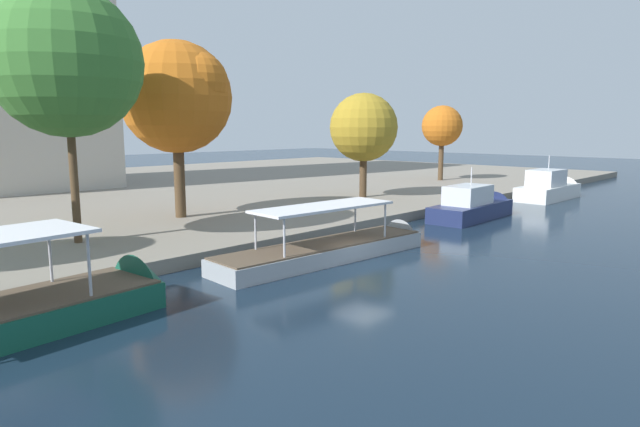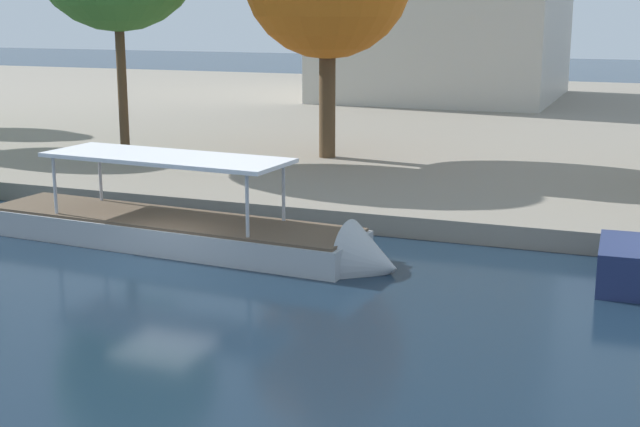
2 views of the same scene
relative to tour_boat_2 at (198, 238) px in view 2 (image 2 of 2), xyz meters
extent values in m
plane|color=#142333|center=(-0.23, -1.69, -0.31)|extent=(220.00, 220.00, 0.00)
cube|color=gray|center=(-0.23, 30.85, 0.03)|extent=(120.00, 55.00, 0.67)
cube|color=#9EA3A8|center=(-1.00, 0.07, -0.14)|extent=(12.12, 3.45, 1.21)
cone|color=#9EA3A8|center=(5.46, -0.38, -0.14)|extent=(1.56, 2.45, 2.36)
cube|color=brown|center=(-1.00, 0.07, 0.51)|extent=(11.87, 3.30, 0.08)
cylinder|color=#B2B2B7|center=(2.35, 0.89, 1.40)|extent=(0.10, 0.10, 1.71)
cylinder|color=#B2B2B7|center=(2.21, -1.21, 1.40)|extent=(0.10, 0.10, 1.71)
cylinder|color=#B2B2B7|center=(-4.21, 1.35, 1.40)|extent=(0.10, 0.10, 1.71)
cylinder|color=#B2B2B7|center=(-4.36, -0.75, 1.40)|extent=(0.10, 0.10, 1.71)
cube|color=silver|center=(-1.00, 0.07, 2.32)|extent=(7.57, 2.92, 0.12)
cylinder|color=#4C3823|center=(-0.85, 12.92, 2.86)|extent=(0.69, 0.69, 5.00)
cylinder|color=#4C3823|center=(-8.80, 9.72, 3.43)|extent=(0.39, 0.39, 6.13)
camera|label=1|loc=(-19.83, -17.54, 6.04)|focal=30.45mm
camera|label=2|loc=(12.35, -22.03, 6.54)|focal=49.78mm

